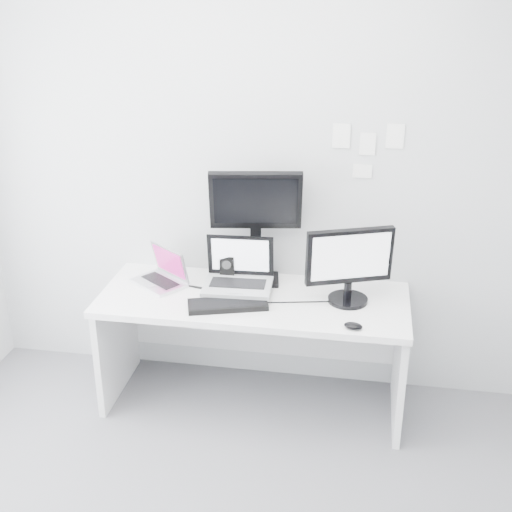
# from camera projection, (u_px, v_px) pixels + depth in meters

# --- Properties ---
(back_wall) EXTENTS (3.60, 0.00, 3.60)m
(back_wall) POSITION_uv_depth(u_px,v_px,m) (263.00, 178.00, 3.99)
(back_wall) COLOR #B6B9BB
(back_wall) RESTS_ON ground
(desk) EXTENTS (1.80, 0.70, 0.73)m
(desk) POSITION_uv_depth(u_px,v_px,m) (253.00, 351.00, 4.06)
(desk) COLOR white
(desk) RESTS_ON ground
(macbook) EXTENTS (0.39, 0.38, 0.24)m
(macbook) POSITION_uv_depth(u_px,v_px,m) (158.00, 267.00, 4.02)
(macbook) COLOR silver
(macbook) RESTS_ON desk
(speaker) EXTENTS (0.10, 0.10, 0.18)m
(speaker) POSITION_uv_depth(u_px,v_px,m) (228.00, 267.00, 4.09)
(speaker) COLOR black
(speaker) RESTS_ON desk
(dell_laptop) EXTENTS (0.41, 0.33, 0.33)m
(dell_laptop) POSITION_uv_depth(u_px,v_px,m) (237.00, 267.00, 3.90)
(dell_laptop) COLOR #ABADB1
(dell_laptop) RESTS_ON desk
(rear_monitor) EXTENTS (0.56, 0.28, 0.73)m
(rear_monitor) POSITION_uv_depth(u_px,v_px,m) (256.00, 225.00, 3.97)
(rear_monitor) COLOR black
(rear_monitor) RESTS_ON desk
(samsung_monitor) EXTENTS (0.55, 0.39, 0.46)m
(samsung_monitor) POSITION_uv_depth(u_px,v_px,m) (350.00, 265.00, 3.77)
(samsung_monitor) COLOR black
(samsung_monitor) RESTS_ON desk
(keyboard) EXTENTS (0.48, 0.28, 0.03)m
(keyboard) POSITION_uv_depth(u_px,v_px,m) (228.00, 305.00, 3.79)
(keyboard) COLOR black
(keyboard) RESTS_ON desk
(mouse) EXTENTS (0.11, 0.08, 0.03)m
(mouse) POSITION_uv_depth(u_px,v_px,m) (353.00, 326.00, 3.56)
(mouse) COLOR black
(mouse) RESTS_ON desk
(wall_note_0) EXTENTS (0.10, 0.00, 0.14)m
(wall_note_0) POSITION_uv_depth(u_px,v_px,m) (341.00, 136.00, 3.81)
(wall_note_0) COLOR white
(wall_note_0) RESTS_ON back_wall
(wall_note_1) EXTENTS (0.09, 0.00, 0.13)m
(wall_note_1) POSITION_uv_depth(u_px,v_px,m) (368.00, 144.00, 3.80)
(wall_note_1) COLOR white
(wall_note_1) RESTS_ON back_wall
(wall_note_2) EXTENTS (0.10, 0.00, 0.14)m
(wall_note_2) POSITION_uv_depth(u_px,v_px,m) (395.00, 136.00, 3.76)
(wall_note_2) COLOR white
(wall_note_2) RESTS_ON back_wall
(wall_note_3) EXTENTS (0.11, 0.00, 0.08)m
(wall_note_3) POSITION_uv_depth(u_px,v_px,m) (362.00, 171.00, 3.87)
(wall_note_3) COLOR white
(wall_note_3) RESTS_ON back_wall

